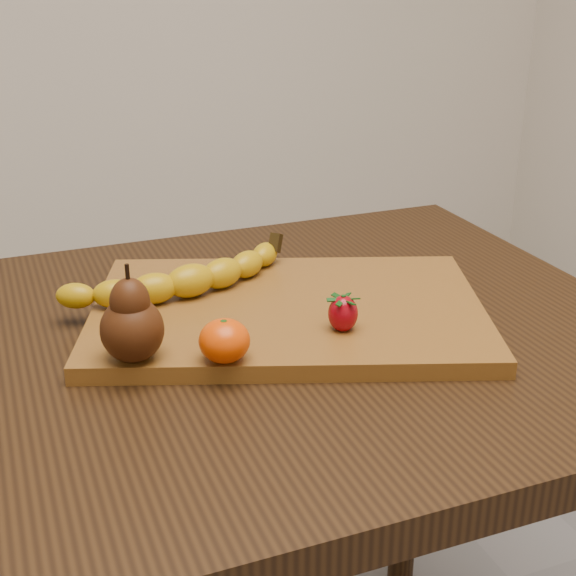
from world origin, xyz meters
name	(u,v)px	position (x,y,z in m)	size (l,w,h in m)	color
table	(214,414)	(0.00, 0.00, 0.66)	(1.00, 0.70, 0.76)	black
cutting_board	(288,312)	(0.10, 0.02, 0.77)	(0.45, 0.30, 0.02)	brown
banana	(190,281)	(0.00, 0.08, 0.80)	(0.25, 0.07, 0.04)	#BF9709
pear	(131,313)	(-0.09, -0.05, 0.83)	(0.06, 0.06, 0.10)	#3F1D0A
mandarin	(224,341)	(-0.01, -0.09, 0.80)	(0.05, 0.05, 0.04)	#E84402
strawberry	(343,312)	(0.13, -0.07, 0.80)	(0.03, 0.03, 0.04)	maroon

